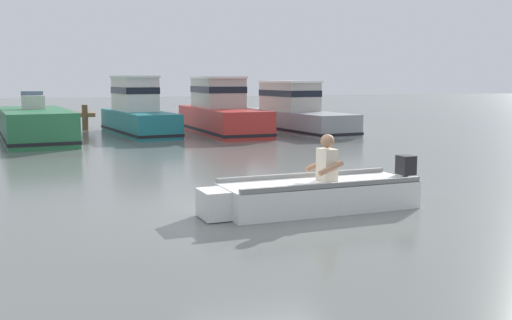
{
  "coord_description": "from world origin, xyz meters",
  "views": [
    {
      "loc": [
        -3.28,
        -9.29,
        2.06
      ],
      "look_at": [
        0.36,
        1.37,
        0.55
      ],
      "focal_mm": 42.9,
      "sensor_mm": 36.0,
      "label": 1
    }
  ],
  "objects_px": {
    "moored_boat_grey": "(294,113)",
    "moored_boat_red": "(221,112)",
    "moored_boat_green": "(35,126)",
    "rowboat_with_person": "(314,194)",
    "moored_boat_teal": "(137,113)"
  },
  "relations": [
    {
      "from": "moored_boat_green",
      "to": "moored_boat_teal",
      "type": "distance_m",
      "value": 3.94
    },
    {
      "from": "moored_boat_green",
      "to": "moored_boat_teal",
      "type": "relative_size",
      "value": 1.06
    },
    {
      "from": "moored_boat_grey",
      "to": "moored_boat_green",
      "type": "bearing_deg",
      "value": -173.72
    },
    {
      "from": "rowboat_with_person",
      "to": "moored_boat_teal",
      "type": "distance_m",
      "value": 14.26
    },
    {
      "from": "moored_boat_green",
      "to": "rowboat_with_person",
      "type": "bearing_deg",
      "value": -71.0
    },
    {
      "from": "moored_boat_green",
      "to": "moored_boat_teal",
      "type": "xyz_separation_m",
      "value": [
        3.55,
        1.69,
        0.28
      ]
    },
    {
      "from": "rowboat_with_person",
      "to": "moored_boat_green",
      "type": "relative_size",
      "value": 0.63
    },
    {
      "from": "moored_boat_green",
      "to": "moored_boat_red",
      "type": "distance_m",
      "value": 6.69
    },
    {
      "from": "moored_boat_green",
      "to": "moored_boat_teal",
      "type": "bearing_deg",
      "value": 25.42
    },
    {
      "from": "moored_boat_red",
      "to": "rowboat_with_person",
      "type": "bearing_deg",
      "value": -99.49
    },
    {
      "from": "moored_boat_green",
      "to": "moored_boat_red",
      "type": "relative_size",
      "value": 0.95
    },
    {
      "from": "moored_boat_green",
      "to": "moored_boat_grey",
      "type": "height_order",
      "value": "moored_boat_grey"
    },
    {
      "from": "moored_boat_grey",
      "to": "moored_boat_red",
      "type": "bearing_deg",
      "value": 179.04
    },
    {
      "from": "moored_boat_red",
      "to": "moored_boat_grey",
      "type": "height_order",
      "value": "moored_boat_red"
    },
    {
      "from": "moored_boat_teal",
      "to": "moored_boat_red",
      "type": "relative_size",
      "value": 0.89
    }
  ]
}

